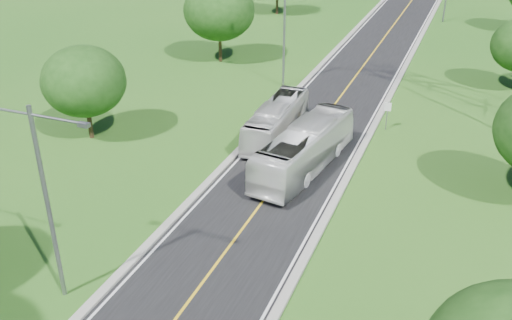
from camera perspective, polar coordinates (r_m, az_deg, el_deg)
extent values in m
plane|color=#215818|center=(68.64, 11.74, 10.57)|extent=(260.00, 260.00, 0.00)
cube|color=black|center=(74.35, 12.64, 11.76)|extent=(8.00, 150.00, 0.06)
cube|color=gray|center=(75.07, 9.40, 12.25)|extent=(0.50, 150.00, 0.22)
cube|color=gray|center=(73.82, 15.94, 11.34)|extent=(0.50, 150.00, 0.22)
cylinder|color=slate|center=(46.90, 12.95, 4.31)|extent=(0.08, 0.08, 2.40)
cube|color=white|center=(46.58, 13.05, 5.21)|extent=(0.55, 0.04, 0.70)
cylinder|color=slate|center=(27.73, -20.06, -4.52)|extent=(0.22, 0.22, 10.00)
cylinder|color=slate|center=(26.70, -23.90, 4.62)|extent=(2.80, 0.12, 0.12)
cylinder|color=slate|center=(24.86, -19.25, 3.88)|extent=(2.80, 0.12, 0.12)
cube|color=slate|center=(24.09, -16.85, 3.38)|extent=(0.50, 0.25, 0.18)
cylinder|color=slate|center=(54.66, 2.83, 12.39)|extent=(0.22, 0.22, 10.00)
cylinder|color=black|center=(46.10, -16.29, 3.70)|extent=(0.36, 0.36, 2.70)
ellipsoid|color=#173C10|center=(44.96, -16.83, 7.56)|extent=(6.30, 6.30, 5.36)
cylinder|color=black|center=(63.28, -3.60, 11.23)|extent=(0.36, 0.36, 3.24)
ellipsoid|color=#173C10|center=(62.33, -3.71, 14.73)|extent=(7.56, 7.56, 6.43)
cylinder|color=black|center=(85.68, 2.12, 15.30)|extent=(0.36, 0.36, 2.88)
imported|color=silver|center=(39.29, 4.88, 1.15)|extent=(4.35, 11.85, 3.23)
imported|color=silver|center=(44.28, 2.07, 4.00)|extent=(2.54, 10.08, 2.80)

